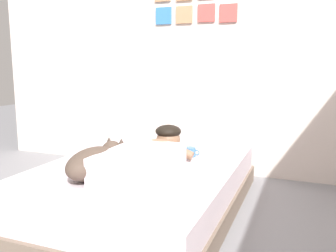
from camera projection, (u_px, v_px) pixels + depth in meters
The scene contains 8 objects.
ground_plane at pixel (116, 238), 2.20m from camera, with size 13.37×13.37×0.00m, color gray.
back_wall at pixel (196, 47), 3.51m from camera, with size 4.69×0.12×2.50m.
bed at pixel (141, 187), 2.63m from camera, with size 1.38×1.94×0.34m.
pillow at pixel (160, 141), 3.18m from camera, with size 0.52×0.32×0.11m, color silver.
person_lying at pixel (149, 156), 2.42m from camera, with size 0.43×0.92×0.27m.
dog at pixel (96, 161), 2.31m from camera, with size 0.26×0.57×0.21m.
coffee_cup at pixel (190, 152), 2.83m from camera, with size 0.12×0.09×0.07m.
cell_phone at pixel (166, 165), 2.57m from camera, with size 0.07×0.14×0.01m, color black.
Camera 1 is at (1.06, -1.79, 1.05)m, focal length 37.76 mm.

